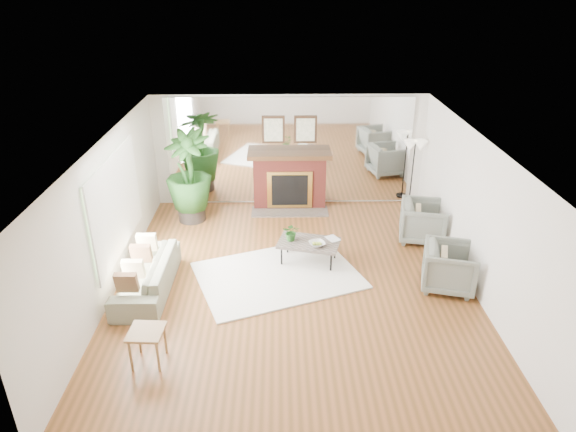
{
  "coord_description": "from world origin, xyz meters",
  "views": [
    {
      "loc": [
        -0.24,
        -7.45,
        4.82
      ],
      "look_at": [
        -0.08,
        0.6,
        1.01
      ],
      "focal_mm": 32.0,
      "sensor_mm": 36.0,
      "label": 1
    }
  ],
  "objects_px": {
    "sofa": "(147,275)",
    "floor_lamp": "(415,151)",
    "side_table": "(147,336)",
    "fireplace": "(290,179)",
    "armchair_front": "(450,267)",
    "armchair_back": "(423,222)",
    "coffee_table": "(309,243)",
    "potted_ficus": "(189,174)"
  },
  "relations": [
    {
      "from": "coffee_table",
      "to": "armchair_back",
      "type": "xyz_separation_m",
      "value": [
        2.31,
        0.86,
        -0.0
      ]
    },
    {
      "from": "armchair_back",
      "to": "sofa",
      "type": "bearing_deg",
      "value": 121.28
    },
    {
      "from": "fireplace",
      "to": "side_table",
      "type": "distance_m",
      "value": 5.55
    },
    {
      "from": "sofa",
      "to": "armchair_front",
      "type": "bearing_deg",
      "value": 90.38
    },
    {
      "from": "floor_lamp",
      "to": "side_table",
      "type": "bearing_deg",
      "value": -133.35
    },
    {
      "from": "coffee_table",
      "to": "armchair_back",
      "type": "relative_size",
      "value": 1.39
    },
    {
      "from": "sofa",
      "to": "side_table",
      "type": "distance_m",
      "value": 1.84
    },
    {
      "from": "side_table",
      "to": "floor_lamp",
      "type": "xyz_separation_m",
      "value": [
        4.73,
        5.01,
        0.92
      ]
    },
    {
      "from": "fireplace",
      "to": "sofa",
      "type": "relative_size",
      "value": 1.04
    },
    {
      "from": "coffee_table",
      "to": "potted_ficus",
      "type": "height_order",
      "value": "potted_ficus"
    },
    {
      "from": "armchair_front",
      "to": "side_table",
      "type": "distance_m",
      "value": 4.95
    },
    {
      "from": "potted_ficus",
      "to": "floor_lamp",
      "type": "distance_m",
      "value": 4.85
    },
    {
      "from": "coffee_table",
      "to": "armchair_back",
      "type": "bearing_deg",
      "value": 20.46
    },
    {
      "from": "armchair_back",
      "to": "potted_ficus",
      "type": "xyz_separation_m",
      "value": [
        -4.71,
        1.0,
        0.66
      ]
    },
    {
      "from": "potted_ficus",
      "to": "floor_lamp",
      "type": "bearing_deg",
      "value": 6.08
    },
    {
      "from": "armchair_front",
      "to": "coffee_table",
      "type": "bearing_deg",
      "value": 84.79
    },
    {
      "from": "side_table",
      "to": "sofa",
      "type": "bearing_deg",
      "value": 103.39
    },
    {
      "from": "fireplace",
      "to": "sofa",
      "type": "height_order",
      "value": "fireplace"
    },
    {
      "from": "armchair_front",
      "to": "floor_lamp",
      "type": "height_order",
      "value": "floor_lamp"
    },
    {
      "from": "coffee_table",
      "to": "potted_ficus",
      "type": "bearing_deg",
      "value": 142.29
    },
    {
      "from": "side_table",
      "to": "floor_lamp",
      "type": "relative_size",
      "value": 0.33
    },
    {
      "from": "armchair_back",
      "to": "side_table",
      "type": "bearing_deg",
      "value": 139.6
    },
    {
      "from": "fireplace",
      "to": "side_table",
      "type": "relative_size",
      "value": 3.92
    },
    {
      "from": "armchair_back",
      "to": "coffee_table",
      "type": "bearing_deg",
      "value": 123.03
    },
    {
      "from": "potted_ficus",
      "to": "armchair_front",
      "type": "bearing_deg",
      "value": -30.09
    },
    {
      "from": "coffee_table",
      "to": "armchair_back",
      "type": "height_order",
      "value": "armchair_back"
    },
    {
      "from": "armchair_front",
      "to": "floor_lamp",
      "type": "bearing_deg",
      "value": 13.68
    },
    {
      "from": "armchair_back",
      "to": "armchair_front",
      "type": "bearing_deg",
      "value": -167.43
    },
    {
      "from": "fireplace",
      "to": "floor_lamp",
      "type": "bearing_deg",
      "value": -3.37
    },
    {
      "from": "sofa",
      "to": "floor_lamp",
      "type": "distance_m",
      "value": 6.17
    },
    {
      "from": "armchair_back",
      "to": "fireplace",
      "type": "bearing_deg",
      "value": 69.78
    },
    {
      "from": "fireplace",
      "to": "sofa",
      "type": "distance_m",
      "value": 4.2
    },
    {
      "from": "coffee_table",
      "to": "floor_lamp",
      "type": "relative_size",
      "value": 0.76
    },
    {
      "from": "armchair_back",
      "to": "potted_ficus",
      "type": "bearing_deg",
      "value": 90.56
    },
    {
      "from": "side_table",
      "to": "armchair_front",
      "type": "bearing_deg",
      "value": 20.85
    },
    {
      "from": "sofa",
      "to": "floor_lamp",
      "type": "height_order",
      "value": "floor_lamp"
    },
    {
      "from": "fireplace",
      "to": "sofa",
      "type": "bearing_deg",
      "value": -125.9
    },
    {
      "from": "coffee_table",
      "to": "potted_ficus",
      "type": "relative_size",
      "value": 0.61
    },
    {
      "from": "fireplace",
      "to": "armchair_front",
      "type": "relative_size",
      "value": 2.39
    },
    {
      "from": "fireplace",
      "to": "potted_ficus",
      "type": "bearing_deg",
      "value": -162.38
    },
    {
      "from": "sofa",
      "to": "coffee_table",
      "type": "bearing_deg",
      "value": 107.8
    },
    {
      "from": "coffee_table",
      "to": "armchair_front",
      "type": "distance_m",
      "value": 2.46
    }
  ]
}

